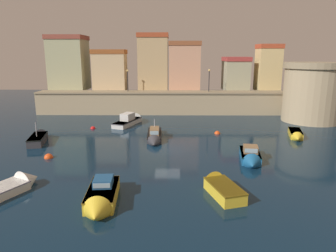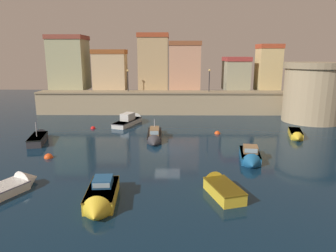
% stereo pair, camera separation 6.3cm
% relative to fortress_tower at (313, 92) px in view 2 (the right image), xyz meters
% --- Properties ---
extents(ground_plane, '(105.85, 105.85, 0.00)m').
position_rel_fortress_tower_xyz_m(ground_plane, '(-19.86, -13.60, -4.12)').
color(ground_plane, '#0C2338').
extents(quay_wall, '(41.14, 3.66, 3.49)m').
position_rel_fortress_tower_xyz_m(quay_wall, '(-19.86, 5.72, -2.37)').
color(quay_wall, tan).
rests_on(quay_wall, ground).
extents(old_town_backdrop, '(38.05, 5.85, 9.25)m').
position_rel_fortress_tower_xyz_m(old_town_backdrop, '(-23.09, 9.85, 3.19)').
color(old_town_backdrop, tan).
rests_on(old_town_backdrop, ground).
extents(fortress_tower, '(8.35, 8.35, 8.13)m').
position_rel_fortress_tower_xyz_m(fortress_tower, '(0.00, 0.00, 0.00)').
color(fortress_tower, tan).
rests_on(fortress_tower, ground).
extents(quay_lamp_0, '(0.32, 0.32, 3.37)m').
position_rel_fortress_tower_xyz_m(quay_lamp_0, '(-26.30, 5.72, 1.62)').
color(quay_lamp_0, black).
rests_on(quay_lamp_0, quay_wall).
extents(quay_lamp_1, '(0.32, 0.32, 3.44)m').
position_rel_fortress_tower_xyz_m(quay_lamp_1, '(-13.64, 5.72, 1.66)').
color(quay_lamp_1, black).
rests_on(quay_lamp_1, quay_wall).
extents(moored_boat_0, '(4.37, 6.26, 1.68)m').
position_rel_fortress_tower_xyz_m(moored_boat_0, '(-30.61, -23.54, -3.80)').
color(moored_boat_0, white).
rests_on(moored_boat_0, ground).
extents(moored_boat_1, '(2.42, 5.32, 2.56)m').
position_rel_fortress_tower_xyz_m(moored_boat_1, '(-33.74, -10.78, -3.69)').
color(moored_boat_1, '#333338').
rests_on(moored_boat_1, ground).
extents(moored_boat_2, '(2.33, 4.94, 1.75)m').
position_rel_fortress_tower_xyz_m(moored_boat_2, '(-12.58, -17.10, -3.68)').
color(moored_boat_2, '#195689').
rests_on(moored_boat_2, ground).
extents(moored_boat_3, '(3.90, 7.01, 2.06)m').
position_rel_fortress_tower_xyz_m(moored_boat_3, '(-25.01, -1.74, -3.64)').
color(moored_boat_3, silver).
rests_on(moored_boat_3, ground).
extents(moored_boat_4, '(1.75, 6.73, 2.56)m').
position_rel_fortress_tower_xyz_m(moored_boat_4, '(-21.34, -10.09, -3.74)').
color(moored_boat_4, '#333338').
rests_on(moored_boat_4, ground).
extents(moored_boat_5, '(2.11, 5.30, 1.78)m').
position_rel_fortress_tower_xyz_m(moored_boat_5, '(-23.84, -25.21, -3.63)').
color(moored_boat_5, gold).
rests_on(moored_boat_5, ground).
extents(moored_boat_6, '(2.69, 4.45, 1.49)m').
position_rel_fortress_tower_xyz_m(moored_boat_6, '(-16.17, -23.25, -3.70)').
color(moored_boat_6, gold).
rests_on(moored_boat_6, ground).
extents(moored_boat_7, '(2.41, 4.76, 1.21)m').
position_rel_fortress_tower_xyz_m(moored_boat_7, '(-5.47, -8.98, -3.75)').
color(moored_boat_7, gold).
rests_on(moored_boat_7, ground).
extents(mooring_buoy_0, '(0.80, 0.80, 0.80)m').
position_rel_fortress_tower_xyz_m(mooring_buoy_0, '(-30.63, -16.20, -4.12)').
color(mooring_buoy_0, '#EA4C19').
rests_on(mooring_buoy_0, ground).
extents(mooring_buoy_1, '(0.61, 0.61, 0.61)m').
position_rel_fortress_tower_xyz_m(mooring_buoy_1, '(-29.41, -4.87, -4.12)').
color(mooring_buoy_1, red).
rests_on(mooring_buoy_1, ground).
extents(mooring_buoy_2, '(0.68, 0.68, 0.68)m').
position_rel_fortress_tower_xyz_m(mooring_buoy_2, '(-14.04, -7.25, -4.12)').
color(mooring_buoy_2, '#EA4C19').
rests_on(mooring_buoy_2, ground).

